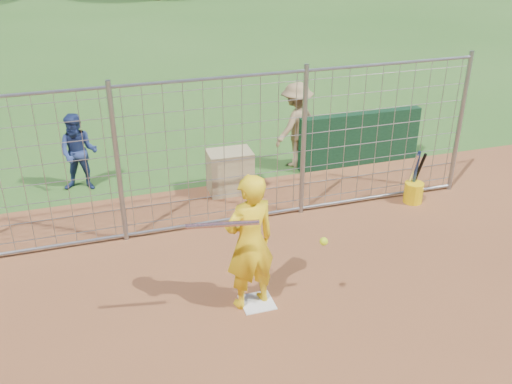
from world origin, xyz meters
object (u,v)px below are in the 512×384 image
object	(u,v)px
equipment_bin	(230,172)
bucket_with_bats	(414,190)
batter	(250,243)
bystander_a	(79,153)
bystander_c	(296,125)

from	to	relation	value
equipment_bin	bucket_with_bats	bearing A→B (deg)	-23.89
batter	equipment_bin	xyz separation A→B (m)	(0.63, 3.34, -0.55)
equipment_bin	bucket_with_bats	size ratio (longest dim) A/B	0.82
bystander_a	equipment_bin	xyz separation A→B (m)	(2.61, -0.93, -0.34)
batter	bystander_a	bearing A→B (deg)	-77.38
batter	bucket_with_bats	size ratio (longest dim) A/B	1.95
bystander_c	bystander_a	bearing A→B (deg)	-33.06
batter	equipment_bin	size ratio (longest dim) A/B	2.38
bystander_c	bucket_with_bats	bearing A→B (deg)	91.56
batter	bucket_with_bats	world-z (taller)	batter
bystander_a	bucket_with_bats	world-z (taller)	bystander_a
bystander_c	equipment_bin	world-z (taller)	bystander_c
batter	equipment_bin	bearing A→B (deg)	-113.04
bystander_a	bystander_c	distance (m)	4.22
bystander_a	bucket_with_bats	size ratio (longest dim) A/B	1.51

